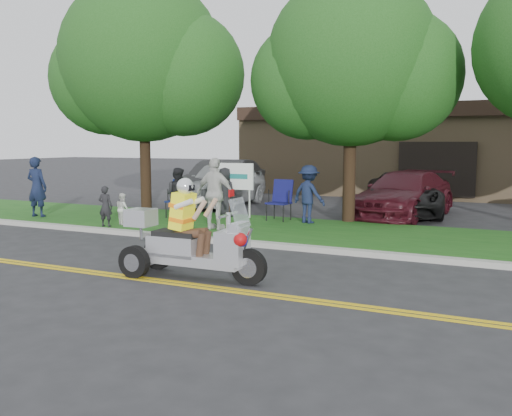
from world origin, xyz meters
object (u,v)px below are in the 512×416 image
at_px(spectator_adult_left, 37,187).
at_px(parked_car_right, 404,194).
at_px(lawn_chair_a, 179,196).
at_px(lawn_chair_b, 281,197).
at_px(trike_scooter, 188,244).
at_px(parked_car_mid, 402,193).
at_px(spectator_adult_right, 215,194).
at_px(parked_car_far_left, 223,183).
at_px(parked_car_left, 222,182).
at_px(spectator_adult_mid, 178,194).

bearing_deg(spectator_adult_left, parked_car_right, -157.57).
bearing_deg(lawn_chair_a, lawn_chair_b, 6.65).
bearing_deg(trike_scooter, parked_car_mid, 78.40).
xyz_separation_m(trike_scooter, parked_car_right, (2.04, 9.63, 0.11)).
xyz_separation_m(spectator_adult_right, parked_car_far_left, (-2.74, 5.48, -0.18)).
bearing_deg(lawn_chair_a, parked_car_right, 24.70).
height_order(trike_scooter, parked_car_far_left, trike_scooter).
relative_size(spectator_adult_right, parked_car_left, 0.36).
distance_m(spectator_adult_right, parked_car_left, 7.09).
bearing_deg(trike_scooter, spectator_adult_right, 112.22).
distance_m(trike_scooter, lawn_chair_a, 7.26).
bearing_deg(parked_car_mid, trike_scooter, -112.57).
relative_size(spectator_adult_mid, parked_car_left, 0.30).
relative_size(trike_scooter, parked_car_mid, 0.54).
bearing_deg(spectator_adult_right, parked_car_far_left, -61.23).
distance_m(lawn_chair_a, parked_car_left, 4.78).
xyz_separation_m(lawn_chair_b, spectator_adult_mid, (-2.69, -1.36, 0.10)).
bearing_deg(parked_car_right, parked_car_far_left, -170.76).
distance_m(lawn_chair_b, spectator_adult_mid, 3.02).
relative_size(lawn_chair_a, parked_car_right, 0.23).
xyz_separation_m(spectator_adult_right, parked_car_mid, (3.76, 5.88, -0.35)).
height_order(lawn_chair_a, spectator_adult_mid, spectator_adult_mid).
height_order(parked_car_left, parked_car_mid, parked_car_left).
relative_size(spectator_adult_right, parked_car_mid, 0.37).
height_order(lawn_chair_b, parked_car_right, parked_car_right).
xyz_separation_m(lawn_chair_a, lawn_chair_b, (3.08, 0.69, 0.03)).
bearing_deg(lawn_chair_a, spectator_adult_right, -42.91).
xyz_separation_m(lawn_chair_a, spectator_adult_left, (-3.97, -1.80, 0.28)).
xyz_separation_m(trike_scooter, parked_car_left, (-5.13, 10.66, 0.23)).
height_order(spectator_adult_mid, parked_car_right, spectator_adult_mid).
distance_m(parked_car_left, parked_car_right, 7.24).
bearing_deg(lawn_chair_a, trike_scooter, -61.76).
bearing_deg(lawn_chair_a, parked_car_left, 96.68).
bearing_deg(lawn_chair_b, spectator_adult_left, -156.59).
height_order(spectator_adult_left, parked_car_mid, spectator_adult_left).
bearing_deg(lawn_chair_b, trike_scooter, -77.53).
distance_m(lawn_chair_a, spectator_adult_right, 2.76).
bearing_deg(parked_car_left, parked_car_right, -12.77).
xyz_separation_m(lawn_chair_b, parked_car_right, (3.04, 2.94, -0.05)).
xyz_separation_m(lawn_chair_a, spectator_adult_right, (2.19, -1.65, 0.30)).
relative_size(lawn_chair_b, spectator_adult_left, 0.65).
bearing_deg(spectator_adult_right, spectator_adult_left, 3.65).
height_order(spectator_adult_mid, parked_car_mid, spectator_adult_mid).
relative_size(parked_car_far_left, parked_car_mid, 1.01).
bearing_deg(parked_car_far_left, spectator_adult_left, -127.24).
relative_size(spectator_adult_left, parked_car_left, 0.36).
relative_size(parked_car_mid, parked_car_right, 1.00).
height_order(spectator_adult_left, parked_car_left, spectator_adult_left).
distance_m(lawn_chair_a, parked_car_right, 7.12).
relative_size(lawn_chair_a, lawn_chair_b, 0.96).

